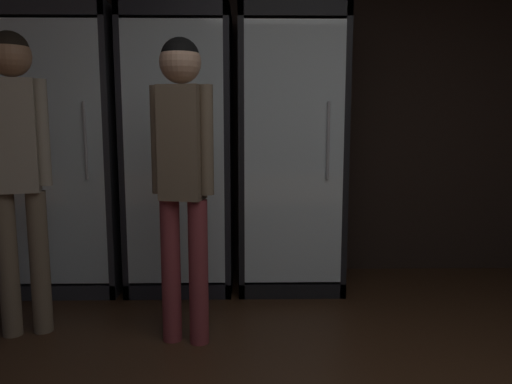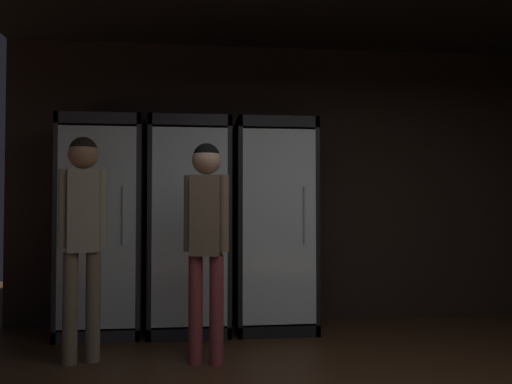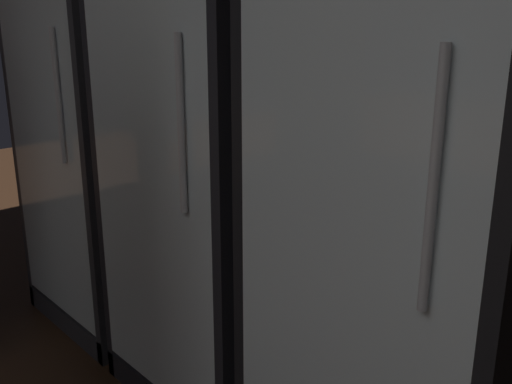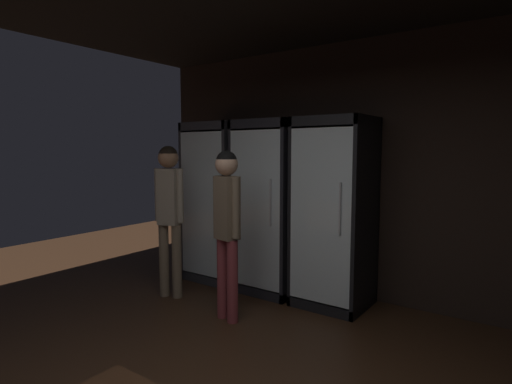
{
  "view_description": "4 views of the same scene",
  "coord_description": "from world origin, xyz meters",
  "px_view_note": "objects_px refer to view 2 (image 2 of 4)",
  "views": [
    {
      "loc": [
        -0.72,
        -0.89,
        1.2
      ],
      "look_at": [
        -0.65,
        2.6,
        0.7
      ],
      "focal_mm": 34.39,
      "sensor_mm": 36.0,
      "label": 1
    },
    {
      "loc": [
        -1.07,
        -1.97,
        1.15
      ],
      "look_at": [
        -0.59,
        2.59,
        1.29
      ],
      "focal_mm": 34.41,
      "sensor_mm": 36.0,
      "label": 2
    },
    {
      "loc": [
        0.35,
        1.38,
        1.38
      ],
      "look_at": [
        -0.89,
        2.5,
        0.87
      ],
      "focal_mm": 41.38,
      "sensor_mm": 36.0,
      "label": 3
    },
    {
      "loc": [
        1.4,
        -1.29,
        1.63
      ],
      "look_at": [
        -1.24,
        2.41,
        1.17
      ],
      "focal_mm": 28.94,
      "sensor_mm": 36.0,
      "label": 4
    }
  ],
  "objects_px": {
    "cooler_far_left": "(106,227)",
    "shopper_near": "(83,221)",
    "cooler_center": "(274,226)",
    "shopper_far": "(206,225)",
    "cooler_left": "(191,227)"
  },
  "relations": [
    {
      "from": "cooler_center",
      "to": "shopper_near",
      "type": "xyz_separation_m",
      "value": [
        -1.56,
        -0.89,
        0.08
      ]
    },
    {
      "from": "cooler_left",
      "to": "cooler_center",
      "type": "relative_size",
      "value": 1.0
    },
    {
      "from": "cooler_center",
      "to": "shopper_far",
      "type": "height_order",
      "value": "cooler_center"
    },
    {
      "from": "cooler_far_left",
      "to": "shopper_near",
      "type": "bearing_deg",
      "value": -89.6
    },
    {
      "from": "cooler_far_left",
      "to": "cooler_left",
      "type": "relative_size",
      "value": 1.0
    },
    {
      "from": "shopper_near",
      "to": "shopper_far",
      "type": "bearing_deg",
      "value": -7.53
    },
    {
      "from": "shopper_near",
      "to": "cooler_center",
      "type": "bearing_deg",
      "value": 29.72
    },
    {
      "from": "cooler_left",
      "to": "shopper_far",
      "type": "distance_m",
      "value": 1.03
    },
    {
      "from": "cooler_far_left",
      "to": "shopper_near",
      "type": "xyz_separation_m",
      "value": [
        0.01,
        -0.89,
        0.08
      ]
    },
    {
      "from": "cooler_far_left",
      "to": "cooler_center",
      "type": "distance_m",
      "value": 1.57
    },
    {
      "from": "shopper_near",
      "to": "shopper_far",
      "type": "relative_size",
      "value": 1.03
    },
    {
      "from": "shopper_far",
      "to": "cooler_left",
      "type": "bearing_deg",
      "value": 97.73
    },
    {
      "from": "cooler_far_left",
      "to": "cooler_center",
      "type": "height_order",
      "value": "same"
    },
    {
      "from": "cooler_far_left",
      "to": "shopper_near",
      "type": "distance_m",
      "value": 0.9
    },
    {
      "from": "cooler_left",
      "to": "cooler_center",
      "type": "height_order",
      "value": "same"
    }
  ]
}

